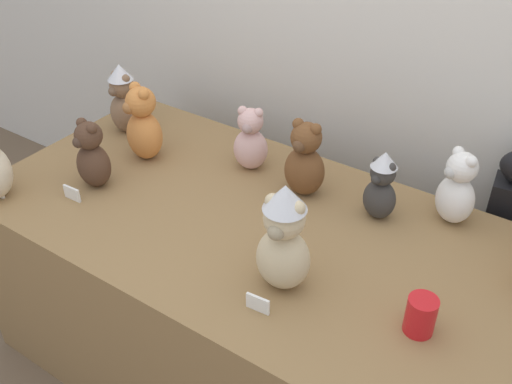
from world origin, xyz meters
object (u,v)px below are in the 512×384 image
(teddy_bear_cocoa, at_px, (92,156))
(teddy_bear_chestnut, at_px, (305,161))
(display_table, at_px, (256,304))
(teddy_bear_ginger, at_px, (143,125))
(teddy_bear_snow, at_px, (457,189))
(teddy_bear_blush, at_px, (251,140))
(teddy_bear_mocha, at_px, (123,99))
(party_cup_red, at_px, (421,315))
(teddy_bear_charcoal, at_px, (381,186))
(teddy_bear_sand, at_px, (284,239))

(teddy_bear_cocoa, bearing_deg, teddy_bear_chestnut, 39.04)
(display_table, bearing_deg, teddy_bear_ginger, 169.90)
(teddy_bear_snow, xyz_separation_m, teddy_bear_blush, (-0.72, -0.11, -0.01))
(teddy_bear_cocoa, bearing_deg, teddy_bear_mocha, 127.25)
(teddy_bear_ginger, bearing_deg, party_cup_red, 8.80)
(teddy_bear_ginger, distance_m, party_cup_red, 1.22)
(teddy_bear_charcoal, bearing_deg, teddy_bear_snow, 39.94)
(teddy_bear_chestnut, distance_m, teddy_bear_sand, 0.47)
(display_table, height_order, teddy_bear_mocha, teddy_bear_mocha)
(teddy_bear_cocoa, bearing_deg, teddy_bear_blush, 54.56)
(teddy_bear_chestnut, distance_m, teddy_bear_ginger, 0.63)
(display_table, height_order, teddy_bear_chestnut, teddy_bear_chestnut)
(teddy_bear_blush, bearing_deg, teddy_bear_ginger, -175.32)
(teddy_bear_sand, xyz_separation_m, teddy_bear_charcoal, (0.09, 0.45, -0.05))
(teddy_bear_chestnut, height_order, teddy_bear_ginger, teddy_bear_ginger)
(teddy_bear_blush, bearing_deg, teddy_bear_sand, -65.78)
(teddy_bear_charcoal, xyz_separation_m, teddy_bear_mocha, (-1.10, -0.04, 0.02))
(teddy_bear_blush, height_order, teddy_bear_mocha, teddy_bear_mocha)
(teddy_bear_snow, relative_size, teddy_bear_mocha, 0.90)
(teddy_bear_cocoa, bearing_deg, teddy_bear_ginger, 94.66)
(display_table, distance_m, teddy_bear_chestnut, 0.56)
(teddy_bear_snow, bearing_deg, teddy_bear_blush, -138.18)
(teddy_bear_blush, bearing_deg, teddy_bear_mocha, 166.70)
(teddy_bear_charcoal, bearing_deg, teddy_bear_sand, -90.51)
(teddy_bear_sand, bearing_deg, teddy_bear_cocoa, 168.93)
(teddy_bear_snow, bearing_deg, teddy_bear_chestnut, -130.62)
(teddy_bear_ginger, bearing_deg, teddy_bear_sand, -0.06)
(teddy_bear_chestnut, distance_m, teddy_bear_snow, 0.50)
(teddy_bear_cocoa, xyz_separation_m, teddy_bear_snow, (1.11, 0.51, 0.00))
(teddy_bear_cocoa, bearing_deg, teddy_bear_charcoal, 32.04)
(teddy_bear_ginger, relative_size, party_cup_red, 2.69)
(display_table, relative_size, party_cup_red, 17.32)
(teddy_bear_cocoa, distance_m, teddy_bear_snow, 1.22)
(teddy_bear_mocha, bearing_deg, teddy_bear_cocoa, -54.94)
(display_table, bearing_deg, teddy_bear_mocha, 165.04)
(teddy_bear_snow, bearing_deg, teddy_bear_ginger, -132.85)
(teddy_bear_chestnut, distance_m, teddy_bear_mocha, 0.82)
(teddy_bear_snow, relative_size, teddy_bear_charcoal, 1.06)
(teddy_bear_cocoa, height_order, party_cup_red, teddy_bear_cocoa)
(display_table, relative_size, teddy_bear_ginger, 6.43)
(teddy_bear_chestnut, bearing_deg, teddy_bear_sand, -67.10)
(teddy_bear_mocha, xyz_separation_m, party_cup_red, (1.39, -0.35, -0.09))
(display_table, distance_m, teddy_bear_ginger, 0.78)
(teddy_bear_chestnut, xyz_separation_m, party_cup_red, (0.57, -0.38, -0.08))
(teddy_bear_ginger, xyz_separation_m, teddy_bear_sand, (0.80, -0.30, 0.03))
(teddy_bear_chestnut, xyz_separation_m, teddy_bear_ginger, (-0.62, -0.13, 0.01))
(teddy_bear_cocoa, bearing_deg, teddy_bear_sand, 4.56)
(teddy_bear_ginger, distance_m, teddy_bear_blush, 0.41)
(display_table, xyz_separation_m, teddy_bear_cocoa, (-0.59, -0.14, 0.49))
(teddy_bear_blush, relative_size, teddy_bear_mocha, 0.86)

